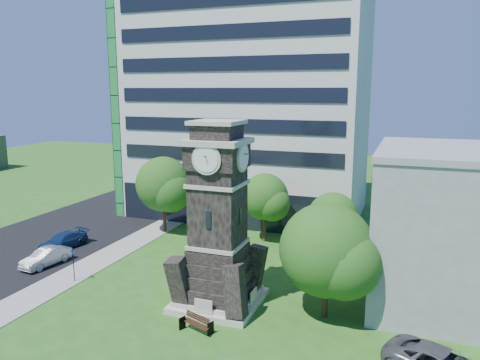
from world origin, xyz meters
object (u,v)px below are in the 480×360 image
at_px(park_bench, 197,323).
at_px(street_sign, 73,262).
at_px(car_street_north, 63,241).
at_px(car_street_mid, 46,257).
at_px(clock_tower, 218,228).

height_order(park_bench, street_sign, street_sign).
bearing_deg(park_bench, car_street_north, 173.35).
bearing_deg(car_street_mid, clock_tower, 1.87).
distance_m(clock_tower, car_street_north, 18.87).
distance_m(car_street_mid, car_street_north, 4.16).
bearing_deg(car_street_north, street_sign, -34.09).
bearing_deg(clock_tower, street_sign, -178.13).
xyz_separation_m(clock_tower, park_bench, (0.21, -3.86, -4.74)).
relative_size(car_street_mid, street_sign, 1.74).
bearing_deg(street_sign, park_bench, 4.13).
height_order(clock_tower, car_street_mid, clock_tower).
bearing_deg(street_sign, clock_tower, 22.51).
relative_size(car_street_mid, park_bench, 2.18).
bearing_deg(park_bench, car_street_mid, -177.63).
bearing_deg(clock_tower, car_street_north, 163.05).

